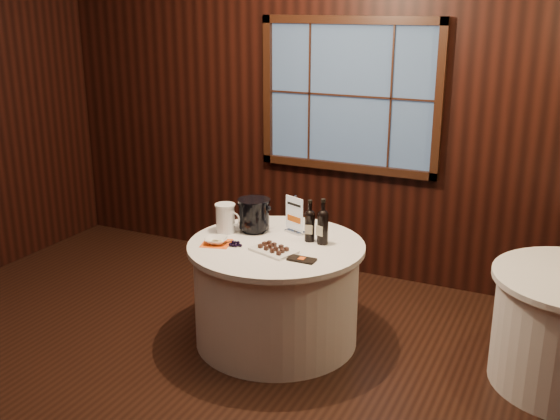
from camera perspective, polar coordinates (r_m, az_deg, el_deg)
The scene contains 13 objects.
ground at distance 4.29m, azimuth -6.43°, elevation -16.92°, with size 6.00×6.00×0.00m, color black.
back_wall at distance 5.85m, azimuth 6.11°, elevation 8.88°, with size 6.00×0.10×3.00m.
main_table at distance 4.86m, azimuth -0.33°, elevation -7.16°, with size 1.28×1.28×0.77m.
sign_stand at distance 4.90m, azimuth 1.32°, elevation -0.90°, with size 0.17×0.14×0.29m.
port_bottle_left at distance 4.72m, azimuth 2.61°, elevation -1.17°, with size 0.07×0.08×0.31m.
port_bottle_right at distance 4.67m, azimuth 3.75°, elevation -1.27°, with size 0.08×0.09×0.34m.
ice_bucket at distance 4.93m, azimuth -2.27°, elevation -0.38°, with size 0.25×0.25×0.25m.
chocolate_plate at distance 4.56m, azimuth -0.55°, elevation -3.44°, with size 0.36×0.29×0.04m.
chocolate_box at distance 4.41m, azimuth 1.90°, elevation -4.33°, with size 0.19×0.09×0.02m, color black.
grape_bunch at distance 4.66m, azimuth -3.93°, elevation -2.97°, with size 0.15×0.06×0.04m.
glass_pitcher at distance 4.93m, azimuth -4.76°, elevation -0.70°, with size 0.20×0.15×0.22m.
orange_napkin at distance 4.73m, azimuth -5.56°, elevation -2.90°, with size 0.20×0.20×0.00m, color #FF5A15.
cracker_bowl at distance 4.73m, azimuth -5.57°, elevation -2.65°, with size 0.16×0.16×0.04m, color white.
Camera 1 is at (1.93, -2.96, 2.43)m, focal length 42.00 mm.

